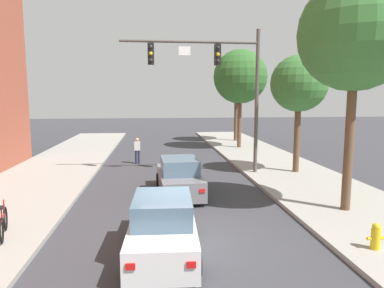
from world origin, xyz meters
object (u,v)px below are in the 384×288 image
object	(u,v)px
street_tree_second	(299,84)
pedestrian_crossing_road	(137,149)
street_tree_farthest	(237,79)
street_tree_nearest	(356,34)
fire_hydrant	(376,236)
traffic_signal_mast	(219,74)
car_lead_grey	(179,178)
bicycle_leaning	(3,223)
car_following_white	(163,227)
street_tree_third	(240,77)

from	to	relation	value
street_tree_second	pedestrian_crossing_road	bearing A→B (deg)	155.30
street_tree_farthest	street_tree_second	bearing A→B (deg)	-89.65
pedestrian_crossing_road	street_tree_nearest	distance (m)	14.12
fire_hydrant	street_tree_farthest	distance (m)	24.03
traffic_signal_mast	pedestrian_crossing_road	xyz separation A→B (m)	(-4.43, 3.86, -4.46)
car_lead_grey	fire_hydrant	distance (m)	8.00
pedestrian_crossing_road	street_tree_nearest	world-z (taller)	street_tree_nearest
pedestrian_crossing_road	street_tree_farthest	xyz separation A→B (m)	(8.63, 9.75, 4.94)
car_lead_grey	pedestrian_crossing_road	bearing A→B (deg)	106.39
bicycle_leaning	street_tree_farthest	xyz separation A→B (m)	(11.97, 21.37, 5.31)
fire_hydrant	bicycle_leaning	bearing A→B (deg)	168.97
traffic_signal_mast	car_following_white	size ratio (longest dim) A/B	1.74
traffic_signal_mast	street_tree_second	bearing A→B (deg)	-1.96
pedestrian_crossing_road	street_tree_nearest	bearing A→B (deg)	-52.74
bicycle_leaning	car_lead_grey	bearing A→B (deg)	39.00
car_lead_grey	car_following_white	xyz separation A→B (m)	(-0.86, -5.69, 0.00)
car_lead_grey	car_following_white	world-z (taller)	same
street_tree_second	street_tree_farthest	xyz separation A→B (m)	(-0.08, 13.76, 0.99)
street_tree_third	street_tree_nearest	bearing A→B (deg)	-89.95
traffic_signal_mast	street_tree_farthest	size ratio (longest dim) A/B	0.99
traffic_signal_mast	car_lead_grey	xyz separation A→B (m)	(-2.32, -3.34, -4.65)
traffic_signal_mast	pedestrian_crossing_road	bearing A→B (deg)	138.94
pedestrian_crossing_road	bicycle_leaning	bearing A→B (deg)	-106.01
car_following_white	bicycle_leaning	world-z (taller)	car_following_white
fire_hydrant	street_tree_second	bearing A→B (deg)	79.32
fire_hydrant	street_tree_second	world-z (taller)	street_tree_second
car_lead_grey	pedestrian_crossing_road	distance (m)	7.51
bicycle_leaning	street_tree_nearest	world-z (taller)	street_tree_nearest
bicycle_leaning	street_tree_nearest	size ratio (longest dim) A/B	0.21
street_tree_nearest	pedestrian_crossing_road	bearing A→B (deg)	127.26
traffic_signal_mast	street_tree_farthest	world-z (taller)	street_tree_farthest
fire_hydrant	street_tree_farthest	size ratio (longest dim) A/B	0.10
street_tree_farthest	pedestrian_crossing_road	bearing A→B (deg)	-131.51
car_following_white	street_tree_third	xyz separation A→B (m)	(6.63, 18.31, 5.03)
car_following_white	fire_hydrant	xyz separation A→B (m)	(5.64, -0.72, -0.22)
street_tree_nearest	street_tree_third	xyz separation A→B (m)	(-0.01, 15.81, -0.53)
car_lead_grey	bicycle_leaning	world-z (taller)	car_lead_grey
pedestrian_crossing_road	street_tree_nearest	size ratio (longest dim) A/B	0.20
street_tree_second	street_tree_farthest	world-z (taller)	street_tree_farthest
car_lead_grey	street_tree_second	distance (m)	8.41
street_tree_second	street_tree_third	distance (m)	9.50
fire_hydrant	street_tree_nearest	size ratio (longest dim) A/B	0.09
street_tree_second	street_tree_farthest	size ratio (longest dim) A/B	0.83
bicycle_leaning	street_tree_nearest	xyz separation A→B (m)	(11.24, 1.22, 5.74)
street_tree_nearest	bicycle_leaning	bearing A→B (deg)	-173.78
car_following_white	pedestrian_crossing_road	xyz separation A→B (m)	(-1.26, 12.90, 0.19)
traffic_signal_mast	street_tree_nearest	bearing A→B (deg)	-62.01
traffic_signal_mast	bicycle_leaning	xyz separation A→B (m)	(-7.77, -7.76, -4.83)
pedestrian_crossing_road	street_tree_third	xyz separation A→B (m)	(7.89, 5.41, 4.84)
fire_hydrant	street_tree_nearest	bearing A→B (deg)	72.69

